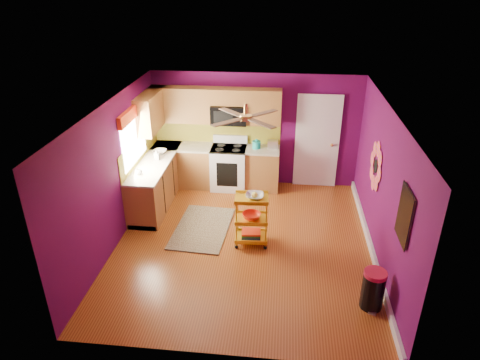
# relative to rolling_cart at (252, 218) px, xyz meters

# --- Properties ---
(ground) EXTENTS (5.00, 5.00, 0.00)m
(ground) POSITION_rel_rolling_cart_xyz_m (-0.13, -0.01, -0.53)
(ground) COLOR brown
(ground) RESTS_ON ground
(room_envelope) EXTENTS (4.54, 5.04, 2.52)m
(room_envelope) POSITION_rel_rolling_cart_xyz_m (-0.11, -0.01, 1.10)
(room_envelope) COLOR #550948
(room_envelope) RESTS_ON ground
(lower_cabinets) EXTENTS (2.81, 2.31, 0.94)m
(lower_cabinets) POSITION_rel_rolling_cart_xyz_m (-1.48, 1.80, -0.10)
(lower_cabinets) COLOR brown
(lower_cabinets) RESTS_ON ground
(electric_range) EXTENTS (0.76, 0.66, 1.13)m
(electric_range) POSITION_rel_rolling_cart_xyz_m (-0.68, 2.16, -0.05)
(electric_range) COLOR white
(electric_range) RESTS_ON ground
(upper_cabinetry) EXTENTS (2.80, 2.30, 1.26)m
(upper_cabinetry) POSITION_rel_rolling_cart_xyz_m (-1.38, 2.16, 1.27)
(upper_cabinetry) COLOR brown
(upper_cabinetry) RESTS_ON ground
(left_window) EXTENTS (0.08, 1.35, 1.08)m
(left_window) POSITION_rel_rolling_cart_xyz_m (-2.35, 1.04, 1.21)
(left_window) COLOR white
(left_window) RESTS_ON ground
(panel_door) EXTENTS (0.95, 0.11, 2.15)m
(panel_door) POSITION_rel_rolling_cart_xyz_m (1.22, 2.46, 0.49)
(panel_door) COLOR white
(panel_door) RESTS_ON ground
(right_wall_art) EXTENTS (0.04, 2.74, 1.04)m
(right_wall_art) POSITION_rel_rolling_cart_xyz_m (2.09, -0.35, 0.91)
(right_wall_art) COLOR black
(right_wall_art) RESTS_ON ground
(ceiling_fan) EXTENTS (1.01, 1.01, 0.26)m
(ceiling_fan) POSITION_rel_rolling_cart_xyz_m (-0.13, 0.19, 1.76)
(ceiling_fan) COLOR #BF8C3F
(ceiling_fan) RESTS_ON ground
(shag_rug) EXTENTS (1.07, 1.64, 0.02)m
(shag_rug) POSITION_rel_rolling_cart_xyz_m (-0.96, 0.38, -0.52)
(shag_rug) COLOR black
(shag_rug) RESTS_ON ground
(rolling_cart) EXTENTS (0.59, 0.45, 1.03)m
(rolling_cart) POSITION_rel_rolling_cart_xyz_m (0.00, 0.00, 0.00)
(rolling_cart) COLOR gold
(rolling_cart) RESTS_ON ground
(trash_can) EXTENTS (0.41, 0.41, 0.62)m
(trash_can) POSITION_rel_rolling_cart_xyz_m (1.85, -1.42, -0.22)
(trash_can) COLOR black
(trash_can) RESTS_ON ground
(teal_kettle) EXTENTS (0.18, 0.18, 0.21)m
(teal_kettle) POSITION_rel_rolling_cart_xyz_m (-0.09, 2.21, 0.49)
(teal_kettle) COLOR #15A4A3
(teal_kettle) RESTS_ON lower_cabinets
(toaster) EXTENTS (0.22, 0.15, 0.18)m
(toaster) POSITION_rel_rolling_cart_xyz_m (0.27, 2.23, 0.50)
(toaster) COLOR beige
(toaster) RESTS_ON lower_cabinets
(soap_bottle_a) EXTENTS (0.10, 0.10, 0.21)m
(soap_bottle_a) POSITION_rel_rolling_cart_xyz_m (-2.05, 1.38, 0.52)
(soap_bottle_a) COLOR #EA3F72
(soap_bottle_a) RESTS_ON lower_cabinets
(soap_bottle_b) EXTENTS (0.12, 0.12, 0.15)m
(soap_bottle_b) POSITION_rel_rolling_cart_xyz_m (-2.10, 1.51, 0.48)
(soap_bottle_b) COLOR white
(soap_bottle_b) RESTS_ON lower_cabinets
(counter_dish) EXTENTS (0.28, 0.28, 0.07)m
(counter_dish) POSITION_rel_rolling_cart_xyz_m (-2.08, 1.72, 0.44)
(counter_dish) COLOR white
(counter_dish) RESTS_ON lower_cabinets
(counter_cup) EXTENTS (0.13, 0.13, 0.10)m
(counter_cup) POSITION_rel_rolling_cart_xyz_m (-2.19, 0.67, 0.46)
(counter_cup) COLOR white
(counter_cup) RESTS_ON lower_cabinets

